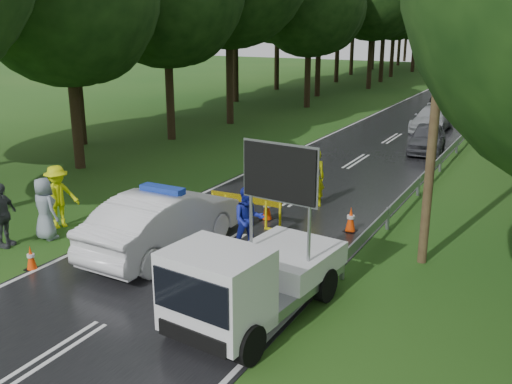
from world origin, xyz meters
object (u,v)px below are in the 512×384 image
Objects in this scene: civilian at (248,220)px; queue_car_second at (432,119)px; police_sedan at (164,222)px; officer at (314,178)px; barrier at (246,203)px; queue_car_third at (452,98)px; work_truck at (249,279)px; queue_car_fourth at (493,89)px; queue_car_first at (427,138)px.

civilian is 21.15m from queue_car_second.
officer is (2.06, 5.65, 0.15)m from police_sedan.
queue_car_second is at bearing 83.67° from barrier.
queue_car_third is (2.02, 31.54, -0.08)m from police_sedan.
queue_car_second is (-1.35, 24.55, -0.31)m from work_truck.
civilian is (-1.91, 3.40, -0.07)m from work_truck.
officer is 34.73m from queue_car_fourth.
civilian reaches higher than queue_car_fourth.
work_truck reaches higher than queue_car_first.
police_sedan is at bearing -96.46° from queue_car_third.
queue_car_third is (-0.53, 9.24, 0.10)m from queue_car_second.
barrier is at bearing -108.04° from queue_car_first.
police_sedan is 22.44m from queue_car_second.
work_truck reaches higher than queue_car_second.
civilian is 0.45× the size of queue_car_fourth.
queue_car_third reaches higher than queue_car_first.
queue_car_fourth is (2.86, 37.50, -0.08)m from barrier.
work_truck reaches higher than queue_car_fourth.
queue_car_third reaches higher than barrier.
civilian is (2.00, 1.15, 0.05)m from police_sedan.
officer is at bearing -87.51° from queue_car_fourth.
officer reaches higher than queue_car_second.
queue_car_third is at bearing 51.28° from civilian.
work_truck is at bearing -89.60° from queue_car_third.
civilian is at bearing -148.35° from police_sedan.
queue_car_second is at bearing -89.48° from queue_car_third.
barrier is at bearing -107.17° from police_sedan.
police_sedan is at bearing 155.90° from work_truck.
barrier is 3.03m from officer.
officer is 0.36× the size of queue_car_third.
queue_car_first reaches higher than queue_car_fourth.
queue_car_third is (-1.88, 33.79, -0.20)m from work_truck.
officer is 16.66m from queue_car_second.
civilian is 30.39m from queue_car_third.
queue_car_fourth is (0.26, 24.08, -0.01)m from queue_car_first.
work_truck is (3.90, -2.25, 0.12)m from police_sedan.
queue_car_second is at bearing 92.40° from queue_car_first.
civilian is 39.23m from queue_car_fourth.
police_sedan is 1.11× the size of work_truck.
police_sedan is 2.88× the size of civilian.
police_sedan is 16.64m from queue_car_first.
officer is (1.10, 2.82, 0.26)m from barrier.
police_sedan is 0.94× the size of queue_car_third.
officer is 0.44× the size of queue_car_second.
barrier is 37.61m from queue_car_fourth.
police_sedan is at bearing -109.45° from queue_car_first.
work_truck is 3.90m from civilian.
officer reaches higher than queue_car_first.
work_truck is 1.17× the size of queue_car_first.
queue_car_second is (0.49, 16.64, -0.34)m from officer.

